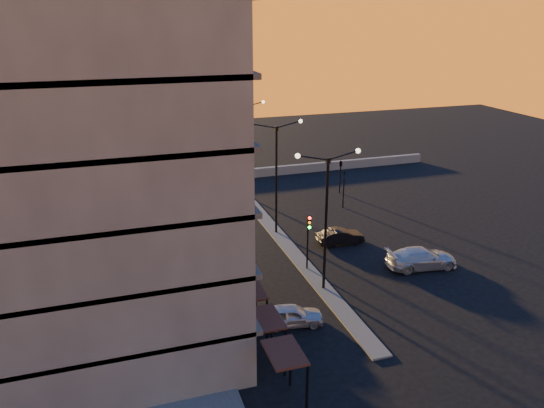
{
  "coord_description": "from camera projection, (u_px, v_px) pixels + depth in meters",
  "views": [
    {
      "loc": [
        -12.96,
        -28.75,
        17.44
      ],
      "look_at": [
        -1.87,
        5.38,
        4.42
      ],
      "focal_mm": 35.0,
      "sensor_mm": 36.0,
      "label": 1
    }
  ],
  "objects": [
    {
      "name": "ground",
      "position": [
        323.0,
        289.0,
        35.42
      ],
      "size": [
        120.0,
        120.0,
        0.0
      ],
      "primitive_type": "plane",
      "color": "black",
      "rests_on": "ground"
    },
    {
      "name": "median",
      "position": [
        276.0,
        233.0,
        44.34
      ],
      "size": [
        1.2,
        36.0,
        0.12
      ],
      "primitive_type": "cube",
      "color": "#4D4E4B",
      "rests_on": "ground"
    },
    {
      "name": "streetlamp_near",
      "position": [
        326.0,
        211.0,
        33.51
      ],
      "size": [
        4.32,
        0.32,
        9.51
      ],
      "color": "black",
      "rests_on": "ground"
    },
    {
      "name": "car_hatchback",
      "position": [
        291.0,
        315.0,
        31.19
      ],
      "size": [
        3.97,
        2.18,
        1.28
      ],
      "primitive_type": "imported",
      "rotation": [
        0.0,
        0.0,
        1.38
      ],
      "color": "#B6B7BF",
      "rests_on": "ground"
    },
    {
      "name": "car_sedan",
      "position": [
        340.0,
        236.0,
        42.18
      ],
      "size": [
        3.83,
        1.48,
        1.25
      ],
      "primitive_type": "imported",
      "rotation": [
        0.0,
        0.0,
        1.53
      ],
      "color": "black",
      "rests_on": "ground"
    },
    {
      "name": "signal_east_b",
      "position": [
        341.0,
        164.0,
        53.21
      ],
      "size": [
        0.42,
        1.99,
        3.6
      ],
      "color": "black",
      "rests_on": "ground"
    },
    {
      "name": "streetlamp_mid",
      "position": [
        276.0,
        169.0,
        42.45
      ],
      "size": [
        4.32,
        0.32,
        9.51
      ],
      "color": "black",
      "rests_on": "ground"
    },
    {
      "name": "traffic_light_main",
      "position": [
        308.0,
        233.0,
        37.0
      ],
      "size": [
        0.28,
        0.44,
        4.25
      ],
      "color": "black",
      "rests_on": "ground"
    },
    {
      "name": "signal_east_a",
      "position": [
        344.0,
        188.0,
        49.6
      ],
      "size": [
        0.13,
        0.16,
        3.6
      ],
      "color": "black",
      "rests_on": "ground"
    },
    {
      "name": "building",
      "position": [
        81.0,
        126.0,
        27.32
      ],
      "size": [
        14.35,
        17.08,
        25.0
      ],
      "color": "#645E58",
      "rests_on": "ground"
    },
    {
      "name": "parapet",
      "position": [
        248.0,
        173.0,
        59.07
      ],
      "size": [
        44.0,
        0.5,
        1.0
      ],
      "primitive_type": "cube",
      "color": "slate",
      "rests_on": "ground"
    },
    {
      "name": "sidewalk_west",
      "position": [
        157.0,
        284.0,
        35.92
      ],
      "size": [
        5.0,
        40.0,
        0.12
      ],
      "primitive_type": "cube",
      "color": "#4D4E4B",
      "rests_on": "ground"
    },
    {
      "name": "car_wagon",
      "position": [
        422.0,
        258.0,
        38.19
      ],
      "size": [
        5.34,
        2.64,
        1.49
      ],
      "primitive_type": "imported",
      "rotation": [
        0.0,
        0.0,
        1.46
      ],
      "color": "silver",
      "rests_on": "ground"
    },
    {
      "name": "streetlamp_far",
      "position": [
        244.0,
        142.0,
        51.39
      ],
      "size": [
        4.32,
        0.32,
        9.51
      ],
      "color": "black",
      "rests_on": "ground"
    }
  ]
}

